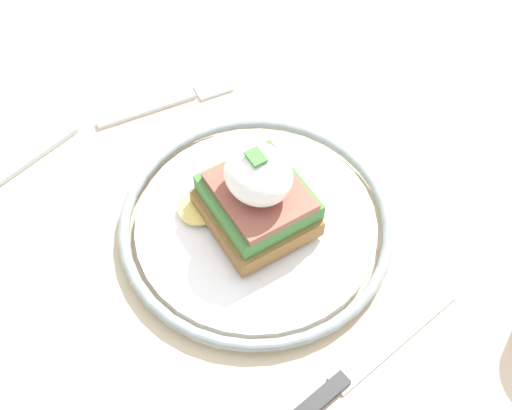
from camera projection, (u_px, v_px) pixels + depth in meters
dining_table at (245, 307)px, 0.64m from camera, size 1.09×0.72×0.72m
plate at (256, 223)px, 0.56m from camera, size 0.24×0.24×0.02m
sandwich at (257, 195)px, 0.52m from camera, size 0.10×0.10×0.08m
fork at (174, 100)px, 0.65m from camera, size 0.03×0.14×0.00m
knife at (343, 380)px, 0.48m from camera, size 0.04×0.21×0.01m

